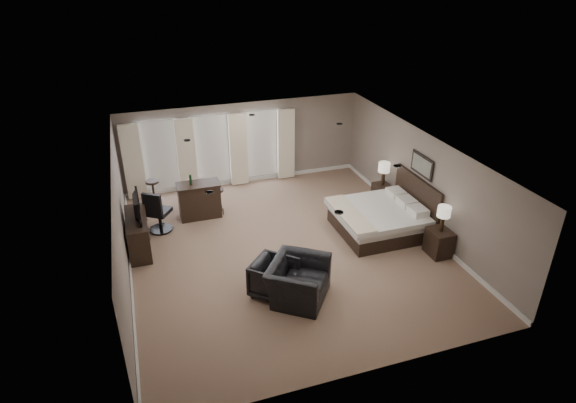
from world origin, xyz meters
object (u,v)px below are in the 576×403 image
object	(u,v)px
nightstand_far	(382,194)
armchair_far	(274,276)
lamp_far	(384,174)
bar_stool_right	(218,201)
bed	(379,208)
bar_stool_left	(154,193)
dresser	(138,234)
bar_counter	(199,200)
lamp_near	(443,219)
tv	(135,215)
desk_chair	(159,210)
armchair_near	(298,275)
nightstand_near	(439,242)

from	to	relation	value
nightstand_far	armchair_far	bearing A→B (deg)	-143.79
lamp_far	bar_stool_right	world-z (taller)	lamp_far
bed	lamp_far	distance (m)	1.72
bar_stool_left	armchair_far	bearing A→B (deg)	-67.25
dresser	bar_counter	bearing A→B (deg)	35.93
lamp_near	bar_stool_left	world-z (taller)	lamp_near
bed	bar_stool_right	xyz separation A→B (m)	(-3.81, 2.31, -0.32)
tv	bed	bearing A→B (deg)	-100.08
bar_stool_left	bar_stool_right	distance (m)	1.98
bar_stool_left	lamp_near	bearing A→B (deg)	-37.17
nightstand_far	lamp_far	bearing A→B (deg)	0.00
bar_counter	desk_chair	xyz separation A→B (m)	(-1.13, -0.44, 0.09)
bed	armchair_near	distance (m)	3.51
nightstand_near	tv	distance (m)	7.39
lamp_near	lamp_far	bearing A→B (deg)	90.00
armchair_far	nightstand_near	bearing A→B (deg)	-43.85
lamp_far	dresser	bearing A→B (deg)	-176.87
nightstand_far	lamp_near	bearing A→B (deg)	-90.00
dresser	armchair_near	distance (m)	4.33
bar_counter	bar_stool_left	size ratio (longest dim) A/B	1.46
bed	nightstand_far	world-z (taller)	bed
nightstand_far	bar_stool_right	distance (m)	4.78
lamp_near	nightstand_near	bearing A→B (deg)	0.00
lamp_near	bar_stool_right	world-z (taller)	lamp_near
nightstand_far	bar_stool_left	xyz separation A→B (m)	(-6.37, 1.93, 0.11)
tv	bar_stool_right	world-z (taller)	tv
nightstand_near	nightstand_far	distance (m)	2.90
bed	desk_chair	size ratio (longest dim) A/B	1.83
bar_stool_left	nightstand_far	bearing A→B (deg)	-16.86
nightstand_near	armchair_near	distance (m)	3.85
bed	nightstand_far	distance (m)	1.75
dresser	bar_counter	xyz separation A→B (m)	(1.71, 1.24, 0.06)
lamp_far	bar_stool_left	xyz separation A→B (m)	(-6.37, 1.93, -0.53)
nightstand_far	bar_stool_right	xyz separation A→B (m)	(-4.70, 0.86, 0.09)
bar_stool_left	nightstand_near	bearing A→B (deg)	-37.17
nightstand_far	dresser	world-z (taller)	dresser
bar_stool_right	nightstand_near	bearing A→B (deg)	-38.64
nightstand_far	bed	bearing A→B (deg)	-121.54
bed	armchair_near	world-z (taller)	bed
dresser	bar_stool_left	size ratio (longest dim) A/B	1.94
desk_chair	armchair_far	bearing A→B (deg)	154.64
nightstand_far	armchair_near	size ratio (longest dim) A/B	0.45
bar_stool_left	bar_counter	bearing A→B (deg)	-42.58
nightstand_near	dresser	world-z (taller)	dresser
bar_stool_left	bar_stool_right	xyz separation A→B (m)	(1.67, -1.07, -0.02)
desk_chair	lamp_far	bearing A→B (deg)	-149.68
armchair_near	bar_stool_left	world-z (taller)	armchair_near
nightstand_near	lamp_near	bearing A→B (deg)	0.00
lamp_near	bar_counter	world-z (taller)	lamp_near
nightstand_far	bar_stool_right	world-z (taller)	bar_stool_right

